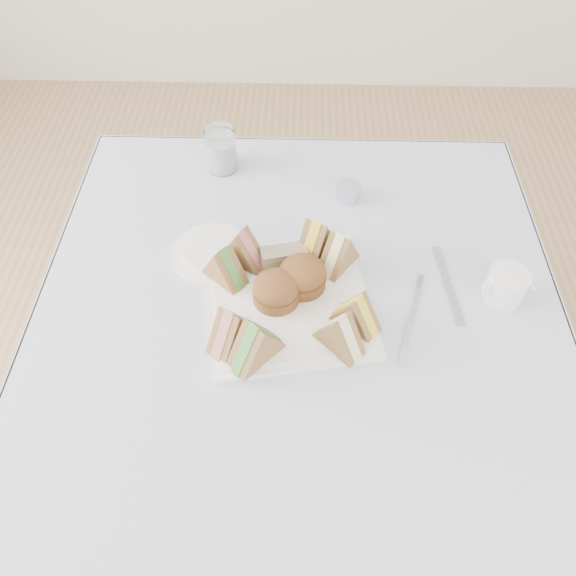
{
  "coord_description": "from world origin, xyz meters",
  "views": [
    {
      "loc": [
        -0.0,
        -0.67,
        1.61
      ],
      "look_at": [
        -0.02,
        -0.01,
        0.8
      ],
      "focal_mm": 35.0,
      "sensor_mm": 36.0,
      "label": 1
    }
  ],
  "objects_px": {
    "creamer_jug": "(506,286)",
    "table": "(297,392)",
    "water_glass": "(221,150)",
    "serving_plate": "(288,302)"
  },
  "relations": [
    {
      "from": "water_glass",
      "to": "creamer_jug",
      "type": "height_order",
      "value": "water_glass"
    },
    {
      "from": "serving_plate",
      "to": "water_glass",
      "type": "distance_m",
      "value": 0.44
    },
    {
      "from": "serving_plate",
      "to": "creamer_jug",
      "type": "xyz_separation_m",
      "value": [
        0.42,
        0.03,
        0.03
      ]
    },
    {
      "from": "table",
      "to": "water_glass",
      "type": "xyz_separation_m",
      "value": [
        -0.19,
        0.39,
        0.43
      ]
    },
    {
      "from": "creamer_jug",
      "to": "table",
      "type": "bearing_deg",
      "value": 164.73
    },
    {
      "from": "serving_plate",
      "to": "water_glass",
      "type": "bearing_deg",
      "value": 101.79
    },
    {
      "from": "serving_plate",
      "to": "water_glass",
      "type": "height_order",
      "value": "water_glass"
    },
    {
      "from": "table",
      "to": "water_glass",
      "type": "height_order",
      "value": "water_glass"
    },
    {
      "from": "creamer_jug",
      "to": "serving_plate",
      "type": "bearing_deg",
      "value": 166.41
    },
    {
      "from": "serving_plate",
      "to": "creamer_jug",
      "type": "bearing_deg",
      "value": -6.27
    }
  ]
}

